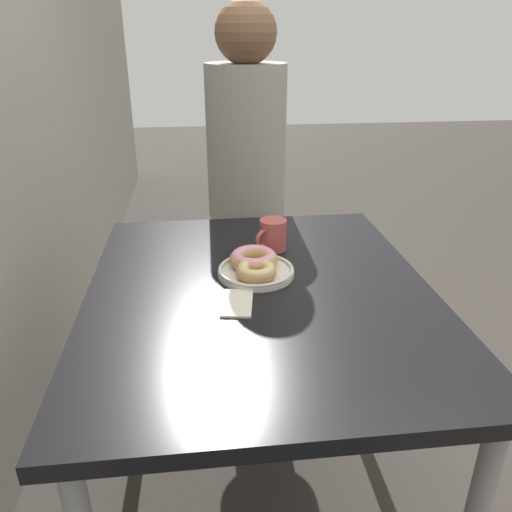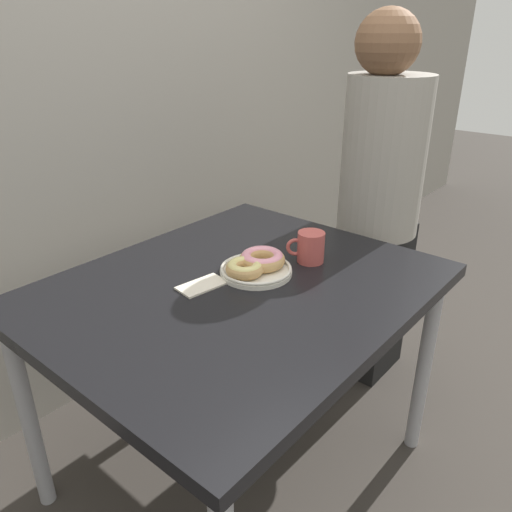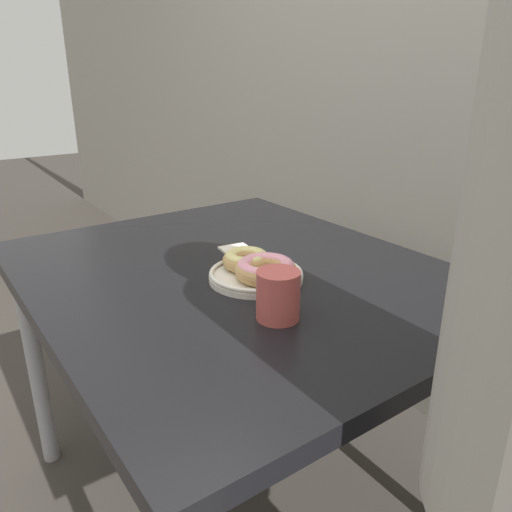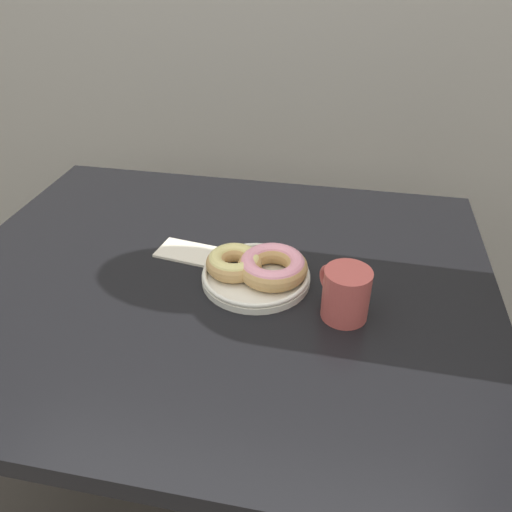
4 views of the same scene
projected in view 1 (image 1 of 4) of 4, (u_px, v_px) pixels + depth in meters
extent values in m
plane|color=#38332D|center=(349.00, 476.00, 1.72)|extent=(14.00, 14.00, 0.00)
cube|color=black|center=(260.00, 295.00, 1.38)|extent=(1.14, 0.94, 0.04)
cylinder|color=#99999E|center=(344.00, 310.00, 2.04)|extent=(0.05, 0.05, 0.71)
cylinder|color=#99999E|center=(140.00, 322.00, 1.95)|extent=(0.05, 0.05, 0.71)
cylinder|color=silver|center=(256.00, 273.00, 1.45)|extent=(0.22, 0.22, 0.01)
torus|color=silver|center=(256.00, 269.00, 1.44)|extent=(0.22, 0.22, 0.01)
torus|color=tan|center=(254.00, 259.00, 1.47)|extent=(0.16, 0.16, 0.04)
torus|color=pink|center=(254.00, 257.00, 1.46)|extent=(0.15, 0.15, 0.03)
torus|color=tan|center=(256.00, 271.00, 1.39)|extent=(0.15, 0.15, 0.04)
torus|color=#E0D17F|center=(256.00, 269.00, 1.39)|extent=(0.14, 0.14, 0.03)
cylinder|color=#B74C47|center=(273.00, 235.00, 1.60)|extent=(0.09, 0.09, 0.10)
cylinder|color=#382114|center=(273.00, 222.00, 1.58)|extent=(0.07, 0.07, 0.00)
torus|color=#B74C47|center=(263.00, 239.00, 1.57)|extent=(0.05, 0.05, 0.06)
cube|color=black|center=(247.00, 280.00, 2.31)|extent=(0.28, 0.20, 0.69)
cylinder|color=gray|center=(246.00, 143.00, 1.99)|extent=(0.32, 0.32, 0.60)
sphere|color=brown|center=(246.00, 32.00, 1.78)|extent=(0.23, 0.23, 0.23)
cube|color=beige|center=(237.00, 303.00, 1.29)|extent=(0.15, 0.10, 0.01)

